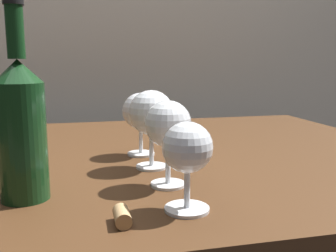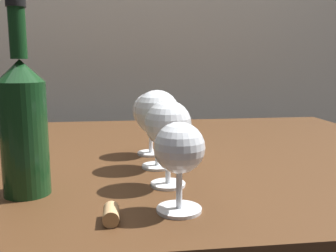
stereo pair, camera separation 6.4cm
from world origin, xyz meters
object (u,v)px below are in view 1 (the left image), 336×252
wine_glass_amber (151,114)px  wine_bottle (21,126)px  wine_glass_cabernet (187,151)px  wine_glass_chardonnay (168,126)px  wine_glass_white (141,112)px  cork (122,216)px

wine_glass_amber → wine_bottle: 0.26m
wine_glass_cabernet → wine_glass_amber: bearing=91.9°
wine_glass_cabernet → wine_glass_chardonnay: size_ratio=0.88×
wine_glass_cabernet → wine_glass_white: size_ratio=0.91×
wine_bottle → cork: wine_bottle is taller
wine_glass_chardonnay → wine_glass_amber: 0.12m
wine_glass_cabernet → wine_bottle: (-0.23, 0.10, 0.03)m
cork → wine_bottle: bearing=136.6°
wine_glass_chardonnay → wine_bottle: size_ratio=0.49×
wine_glass_amber → wine_glass_chardonnay: bearing=-86.8°
wine_glass_cabernet → wine_glass_amber: (-0.01, 0.23, 0.02)m
wine_glass_amber → cork: 0.29m
wine_glass_amber → cork: (-0.09, -0.26, -0.10)m
wine_glass_cabernet → wine_glass_amber: 0.23m
wine_glass_chardonnay → wine_glass_white: bearing=92.5°
wine_glass_white → cork: bearing=-103.1°
wine_glass_cabernet → wine_glass_white: (-0.01, 0.34, 0.01)m
wine_glass_amber → wine_glass_cabernet: bearing=-88.1°
wine_glass_amber → wine_glass_white: bearing=91.8°
cork → wine_glass_white: bearing=76.9°
wine_glass_amber → wine_glass_white: 0.11m
wine_glass_amber → wine_glass_white: size_ratio=1.10×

